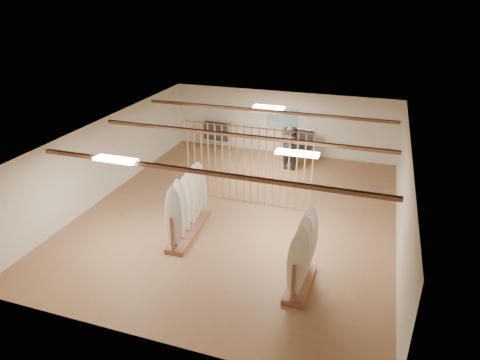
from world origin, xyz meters
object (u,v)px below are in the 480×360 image
(rack_right, at_px, (301,265))
(clothing_rack_a, at_px, (217,131))
(shopper_a, at_px, (290,145))
(clothing_rack_b, at_px, (299,139))
(shopper_b, at_px, (293,145))
(rack_left, at_px, (188,213))

(rack_right, relative_size, clothing_rack_a, 1.41)
(shopper_a, bearing_deg, rack_right, 105.73)
(rack_right, relative_size, clothing_rack_b, 1.34)
(rack_right, relative_size, shopper_a, 0.93)
(clothing_rack_a, xyz_separation_m, shopper_b, (3.72, -0.84, 0.06))
(clothing_rack_b, bearing_deg, rack_right, -71.06)
(clothing_rack_b, relative_size, shopper_b, 0.76)
(clothing_rack_a, relative_size, shopper_b, 0.72)
(rack_left, distance_m, shopper_a, 6.21)
(rack_right, bearing_deg, clothing_rack_a, 125.22)
(rack_left, distance_m, clothing_rack_a, 7.38)
(shopper_a, bearing_deg, clothing_rack_a, -17.30)
(shopper_a, relative_size, shopper_b, 1.10)
(clothing_rack_a, height_order, shopper_a, shopper_a)
(clothing_rack_a, bearing_deg, rack_left, -69.85)
(clothing_rack_b, distance_m, shopper_a, 1.23)
(shopper_a, bearing_deg, clothing_rack_b, -94.97)
(clothing_rack_a, height_order, shopper_b, shopper_b)
(rack_right, distance_m, shopper_b, 8.00)
(rack_left, xyz_separation_m, clothing_rack_b, (1.95, 7.14, 0.24))
(rack_left, xyz_separation_m, shopper_b, (1.88, 6.31, 0.25))
(clothing_rack_a, bearing_deg, shopper_b, -6.94)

